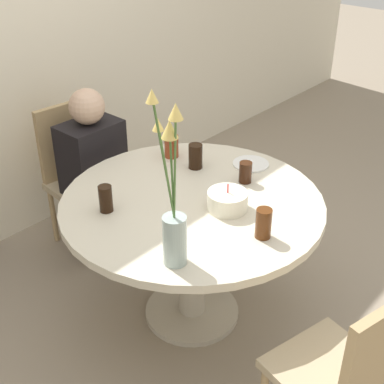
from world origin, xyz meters
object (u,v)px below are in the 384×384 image
Objects in this scene: drink_glass_1 at (245,172)px; person_boy at (94,179)px; drink_glass_4 at (195,156)px; side_plate at (250,164)px; drink_glass_0 at (263,223)px; birthday_cake at (227,201)px; chair_left_flank at (351,371)px; chair_far_back at (79,170)px; drink_glass_3 at (106,199)px; flower_vase at (173,215)px; drink_glass_2 at (171,146)px.

person_boy is at bearing 103.77° from drink_glass_1.
side_plate is at bearing -42.12° from drink_glass_4.
drink_glass_0 is 1.29m from person_boy.
chair_left_flank is at bearing -109.43° from birthday_cake.
chair_far_back is 1.00× the size of chair_left_flank.
drink_glass_3 is at bearing -123.72° from person_boy.
chair_far_back is at bearing 87.71° from birthday_cake.
chair_far_back is 0.16m from person_boy.
birthday_cake is 0.50m from flower_vase.
drink_glass_3 is (-0.59, -0.15, 0.00)m from drink_glass_2.
drink_glass_0 is (-0.12, -1.41, 0.29)m from chair_far_back.
drink_glass_1 is at bearing -76.23° from person_boy.
chair_far_back is at bearing 61.32° from drink_glass_3.
side_plate is at bearing 27.99° from drink_glass_1.
side_plate is (0.43, 0.18, -0.04)m from birthday_cake.
drink_glass_4 is (0.16, -0.79, 0.29)m from chair_far_back.
flower_vase is 0.95m from side_plate.
drink_glass_3 reaches higher than drink_glass_1.
chair_left_flank is 1.83m from person_boy.
chair_far_back reaches higher than side_plate.
person_boy is at bearing 112.74° from drink_glass_2.
birthday_cake is at bearing -95.70° from chair_left_flank.
flower_vase reaches higher than drink_glass_2.
flower_vase is 0.53m from drink_glass_3.
birthday_cake is at bearing -157.21° from side_plate.
birthday_cake is 0.97× the size of side_plate.
person_boy is at bearing 66.11° from flower_vase.
flower_vase is 0.44m from drink_glass_0.
birthday_cake is 1.04m from person_boy.
drink_glass_1 is at bearing 14.44° from flower_vase.
side_plate is at bearing -61.49° from drink_glass_2.
drink_glass_3 is (-0.63, 0.31, 0.01)m from drink_glass_1.
drink_glass_4 is at bearing 65.41° from drink_glass_0.
drink_glass_4 is (0.67, 0.47, -0.16)m from flower_vase.
drink_glass_2 is at bearing 14.51° from drink_glass_3.
chair_far_back reaches higher than birthday_cake.
drink_glass_3 is 0.97× the size of drink_glass_4.
side_plate is 0.43m from drink_glass_2.
person_boy is at bearing 115.43° from side_plate.
side_plate is at bearing 40.41° from drink_glass_0.
drink_glass_4 is (0.28, 0.62, -0.00)m from drink_glass_0.
person_boy reaches higher than drink_glass_4.
chair_left_flank is 4.77× the size of birthday_cake.
drink_glass_4 is at bearing 60.67° from birthday_cake.
person_boy reaches higher than drink_glass_3.
chair_far_back is 0.92m from drink_glass_3.
chair_left_flank reaches higher than birthday_cake.
drink_glass_1 is at bearing -80.62° from drink_glass_4.
drink_glass_4 is at bearing -99.04° from chair_left_flank.
chair_left_flank is 1.30m from drink_glass_4.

